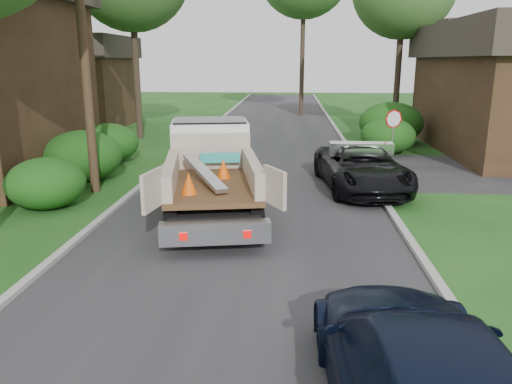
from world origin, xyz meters
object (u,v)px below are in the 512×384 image
Objects in this scene: utility_pole at (83,33)px; flatbed_truck at (211,162)px; house_left_far at (71,80)px; black_pickup at (361,167)px; navy_suv at (424,380)px; stop_sign at (393,127)px.

utility_pole reaches higher than flatbed_truck.
house_left_far is 1.37× the size of black_pickup.
house_left_far is 1.08× the size of flatbed_truck.
utility_pole is at bearing -55.71° from navy_suv.
stop_sign reaches higher than navy_suv.
house_left_far is 32.42m from navy_suv.
house_left_far reaches higher than navy_suv.
black_pickup is at bearing -117.70° from stop_sign.
utility_pole is 1.81× the size of black_pickup.
stop_sign is at bearing 20.62° from utility_pole.
navy_suv is (3.94, -9.47, -0.59)m from flatbed_truck.
black_pickup is (-1.60, -3.05, -1.01)m from stop_sign.
stop_sign is at bearing -101.86° from navy_suv.
house_left_far reaches higher than stop_sign.
stop_sign is 0.33× the size of house_left_far.
stop_sign is 11.91m from utility_pole.
utility_pole is at bearing -64.77° from house_left_far.
flatbed_truck is at bearing -139.38° from stop_sign.
flatbed_truck reaches higher than black_pickup.
utility_pole is (-10.68, -4.02, 3.40)m from stop_sign.
navy_suv is at bearing -77.36° from flatbed_truck.
stop_sign is 3.59m from black_pickup.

